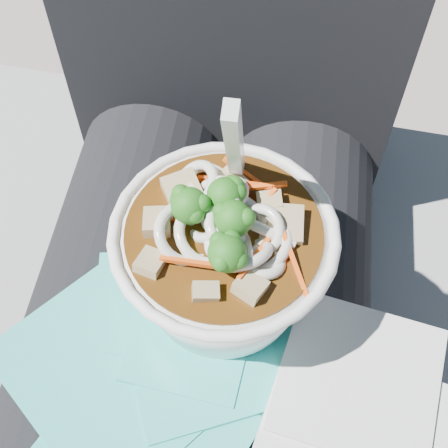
# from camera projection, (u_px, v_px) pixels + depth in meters

# --- Properties ---
(stone_ledge) EXTENTS (1.03, 0.57, 0.45)m
(stone_ledge) POSITION_uv_depth(u_px,v_px,m) (219.00, 330.00, 0.94)
(stone_ledge) COLOR gray
(stone_ledge) RESTS_ON ground
(lap) EXTENTS (0.33, 0.48, 0.16)m
(lap) POSITION_uv_depth(u_px,v_px,m) (195.00, 348.00, 0.60)
(lap) COLOR black
(lap) RESTS_ON stone_ledge
(person_body) EXTENTS (0.34, 0.94, 1.00)m
(person_body) POSITION_uv_depth(u_px,v_px,m) (209.00, 253.00, 0.63)
(person_body) COLOR black
(person_body) RESTS_ON ground
(plastic_bag) EXTENTS (0.30, 0.27, 0.01)m
(plastic_bag) POSITION_uv_depth(u_px,v_px,m) (180.00, 354.00, 0.50)
(plastic_bag) COLOR #2BB4AD
(plastic_bag) RESTS_ON lap
(napkins) EXTENTS (0.16, 0.20, 0.01)m
(napkins) POSITION_uv_depth(u_px,v_px,m) (354.00, 417.00, 0.46)
(napkins) COLOR silver
(napkins) RESTS_ON plastic_bag
(udon_bowl) EXTENTS (0.17, 0.17, 0.21)m
(udon_bowl) POSITION_uv_depth(u_px,v_px,m) (224.00, 254.00, 0.48)
(udon_bowl) COLOR white
(udon_bowl) RESTS_ON plastic_bag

